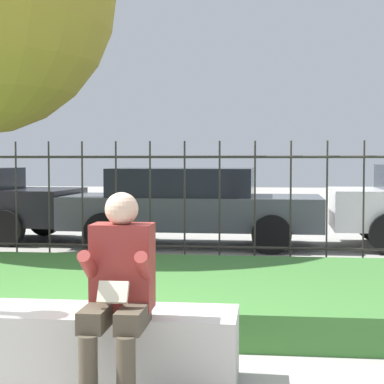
{
  "coord_description": "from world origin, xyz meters",
  "views": [
    {
      "loc": [
        1.26,
        -4.13,
        1.49
      ],
      "look_at": [
        0.34,
        3.97,
        1.07
      ],
      "focal_mm": 60.0,
      "sensor_mm": 36.0,
      "label": 1
    }
  ],
  "objects": [
    {
      "name": "ground_plane",
      "position": [
        0.0,
        0.0,
        0.0
      ],
      "size": [
        60.0,
        60.0,
        0.0
      ],
      "primitive_type": "plane",
      "color": "#9E9B93"
    },
    {
      "name": "stone_bench",
      "position": [
        -0.25,
        0.0,
        0.22
      ],
      "size": [
        2.68,
        0.56,
        0.48
      ],
      "color": "beige",
      "rests_on": "ground_plane"
    },
    {
      "name": "person_seated_reader",
      "position": [
        0.37,
        -0.32,
        0.71
      ],
      "size": [
        0.42,
        0.73,
        1.28
      ],
      "color": "black",
      "rests_on": "ground_plane"
    },
    {
      "name": "grass_berm",
      "position": [
        0.0,
        2.2,
        0.15
      ],
      "size": [
        9.3,
        3.01,
        0.3
      ],
      "color": "#3D7533",
      "rests_on": "ground_plane"
    },
    {
      "name": "iron_fence",
      "position": [
        -0.0,
        4.14,
        0.9
      ],
      "size": [
        7.3,
        0.03,
        1.72
      ],
      "color": "#332D28",
      "rests_on": "ground_plane"
    },
    {
      "name": "car_parked_center",
      "position": [
        -0.01,
        6.78,
        0.72
      ],
      "size": [
        4.38,
        1.88,
        1.33
      ],
      "rotation": [
        0.0,
        0.0,
        -0.01
      ],
      "color": "#4C5156",
      "rests_on": "ground_plane"
    }
  ]
}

